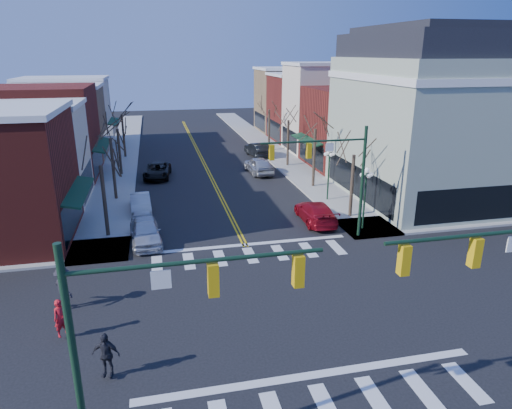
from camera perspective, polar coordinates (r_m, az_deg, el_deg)
ground at (r=21.73m, az=2.76°, el=-13.09°), size 160.00×160.00×0.00m
sidewalk_left at (r=39.64m, az=-17.47°, el=1.05°), size 3.50×70.00×0.15m
sidewalk_right at (r=41.81m, az=7.12°, el=2.66°), size 3.50×70.00×0.15m
bldg_left_stucco_a at (r=39.50m, az=-27.85°, el=5.22°), size 10.00×7.00×7.50m
bldg_left_brick_b at (r=47.05m, az=-25.59°, el=7.99°), size 10.00×9.00×8.50m
bldg_left_tan at (r=55.09m, az=-23.78°, el=9.15°), size 10.00×7.50×7.80m
bldg_left_stucco_b at (r=62.63m, az=-22.56°, el=10.43°), size 10.00×8.00×8.20m
bldg_right_brick_a at (r=48.73m, az=12.62°, el=9.34°), size 10.00×8.50×8.00m
bldg_right_stucco at (r=55.64m, az=9.31°, el=11.67°), size 10.00×7.00×10.00m
bldg_right_brick_b at (r=62.71m, az=6.71°, el=11.84°), size 10.00×8.00×8.50m
bldg_right_tan at (r=70.24m, az=4.54°, el=12.81°), size 10.00×8.00×9.00m
victorian_corner at (r=39.12m, az=21.24°, el=10.34°), size 12.25×14.25×13.30m
traffic_mast_near_left at (r=12.37m, az=-13.40°, el=-14.63°), size 6.60×0.28×7.20m
traffic_mast_far_right at (r=28.15m, az=9.87°, el=4.52°), size 6.60×0.28×7.20m
lamppost_corner at (r=30.64m, az=13.52°, el=2.03°), size 0.36×0.36×4.33m
lamppost_midblock at (r=36.37m, az=9.11°, el=4.88°), size 0.36×0.36×4.33m
tree_left_a at (r=30.37m, az=-18.40°, el=0.29°), size 0.24×0.24×4.76m
tree_left_b at (r=38.02m, az=-17.40°, el=4.17°), size 0.24×0.24×5.04m
tree_left_c at (r=45.85m, az=-16.68°, el=6.26°), size 0.24×0.24×4.55m
tree_left_d at (r=53.67m, az=-16.22°, el=8.19°), size 0.24×0.24×4.90m
tree_right_a at (r=33.06m, az=11.89°, el=2.17°), size 0.24×0.24×4.62m
tree_right_b at (r=40.17m, az=7.27°, el=5.71°), size 0.24×0.24×5.18m
tree_right_c at (r=47.64m, az=4.02°, el=7.60°), size 0.24×0.24×4.83m
tree_right_d at (r=55.22m, az=1.64°, el=9.21°), size 0.24×0.24×4.97m
car_left_near at (r=29.28m, az=-13.67°, el=-3.29°), size 2.19×4.66×1.54m
car_left_mid at (r=35.03m, az=-14.25°, el=0.11°), size 1.69×4.17×1.34m
car_left_far at (r=44.44m, az=-12.23°, el=4.15°), size 2.88×5.20×1.38m
car_right_near at (r=32.26m, az=7.46°, el=-0.95°), size 2.19×5.06×1.45m
car_right_mid at (r=45.03m, az=0.34°, el=4.95°), size 2.36×5.03×1.67m
car_right_far at (r=52.53m, az=0.20°, el=6.88°), size 2.30×5.10×1.62m
pedestrian_red_a at (r=20.96m, az=-23.19°, el=-12.90°), size 0.72×0.66×1.65m
pedestrian_dark_a at (r=18.14m, az=-18.27°, el=-17.37°), size 1.10×0.68×1.74m
pedestrian_dark_b at (r=23.11m, az=-22.94°, el=-9.46°), size 1.30×1.42×1.92m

